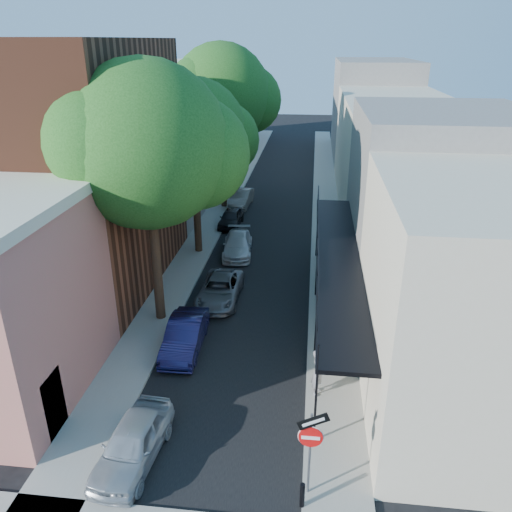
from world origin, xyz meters
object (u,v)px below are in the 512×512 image
(oak_mid, at_px, (201,134))
(parked_car_d, at_px, (238,245))
(bollard, at_px, (302,495))
(parked_car_e, at_px, (231,218))
(oak_near, at_px, (159,148))
(sign_post, at_px, (311,440))
(parked_car_a, at_px, (133,443))
(parked_car_c, at_px, (220,290))
(pedestrian, at_px, (318,372))
(oak_far, at_px, (228,95))
(parked_car_b, at_px, (185,336))
(parked_car_f, at_px, (241,198))

(oak_mid, height_order, parked_car_d, oak_mid)
(bollard, height_order, parked_car_e, parked_car_e)
(parked_car_d, relative_size, parked_car_e, 1.20)
(oak_near, bearing_deg, sign_post, -54.91)
(parked_car_d, bearing_deg, parked_car_a, -98.04)
(parked_car_c, bearing_deg, parked_car_e, 96.87)
(parked_car_d, height_order, parked_car_e, parked_car_d)
(oak_near, xyz_separation_m, parked_car_d, (1.97, 7.72, -7.28))
(pedestrian, bearing_deg, parked_car_e, 33.59)
(sign_post, bearing_deg, oak_near, 125.09)
(oak_far, bearing_deg, parked_car_c, -82.64)
(parked_car_a, bearing_deg, bollard, -8.17)
(parked_car_b, bearing_deg, oak_near, 115.49)
(parked_car_a, distance_m, parked_car_d, 16.31)
(oak_near, height_order, parked_car_b, oak_near)
(parked_car_a, relative_size, pedestrian, 2.13)
(oak_far, bearing_deg, oak_near, -90.04)
(oak_near, bearing_deg, bollard, -56.88)
(oak_near, distance_m, parked_car_b, 7.76)
(oak_mid, distance_m, parked_car_c, 9.12)
(bollard, xyz_separation_m, pedestrian, (0.40, 4.88, 0.50))
(parked_car_a, relative_size, parked_car_d, 0.93)
(oak_near, relative_size, parked_car_e, 3.33)
(oak_far, bearing_deg, pedestrian, -72.85)
(sign_post, distance_m, oak_near, 12.77)
(parked_car_a, height_order, parked_car_d, parked_car_a)
(oak_far, bearing_deg, oak_mid, -90.41)
(parked_car_d, xyz_separation_m, parked_car_e, (-1.20, 4.89, -0.01))
(sign_post, xyz_separation_m, oak_near, (-6.53, 9.29, 5.84))
(oak_near, relative_size, parked_car_a, 2.97)
(oak_near, xyz_separation_m, parked_car_a, (1.19, -8.57, -7.22))
(pedestrian, bearing_deg, parked_car_a, 138.14)
(oak_near, bearing_deg, oak_mid, 90.37)
(sign_post, xyz_separation_m, parked_car_b, (-5.23, 6.77, -1.38))
(oak_far, bearing_deg, parked_car_a, -87.37)
(oak_far, bearing_deg, parked_car_d, -78.11)
(parked_car_b, height_order, parked_car_c, parked_car_b)
(sign_post, xyz_separation_m, pedestrian, (0.24, 4.41, -1.02))
(sign_post, height_order, parked_car_f, sign_post)
(pedestrian, bearing_deg, parked_car_c, 50.08)
(oak_near, distance_m, pedestrian, 10.80)
(oak_near, xyz_separation_m, oak_mid, (-0.05, 7.97, -0.82))
(oak_near, height_order, parked_car_c, oak_near)
(parked_car_c, bearing_deg, parked_car_b, -98.25)
(oak_mid, relative_size, pedestrian, 5.66)
(oak_near, bearing_deg, parked_car_b, -62.81)
(parked_car_a, bearing_deg, oak_far, 97.40)
(bollard, height_order, oak_far, oak_far)
(parked_car_b, relative_size, parked_car_c, 0.94)
(parked_car_d, xyz_separation_m, parked_car_f, (-1.12, 9.37, 0.05))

